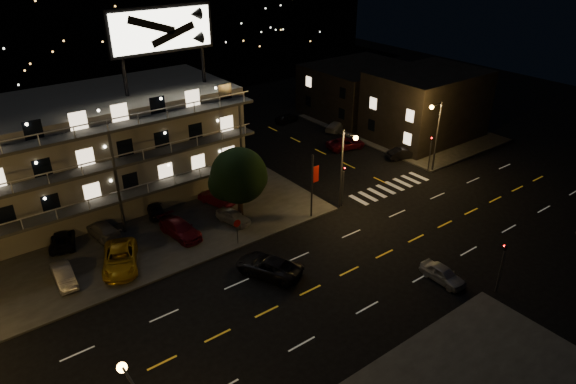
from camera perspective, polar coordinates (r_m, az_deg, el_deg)
ground at (r=40.35m, az=4.72°, el=-9.77°), size 140.00×140.00×0.00m
curb_nw at (r=50.49m, az=-23.34°, el=-3.80°), size 44.00×24.00×0.15m
curb_ne at (r=72.02m, az=12.22°, el=7.04°), size 16.00×24.00×0.15m
motel at (r=52.51m, az=-21.36°, el=4.24°), size 28.00×13.80×18.10m
side_bldg_front at (r=68.32m, az=15.07°, el=9.33°), size 14.06×10.00×8.50m
side_bldg_back at (r=76.11m, az=7.92°, el=11.21°), size 14.06×12.00×7.00m
hill_backdrop at (r=94.62m, az=-28.28°, el=16.53°), size 120.00×25.00×24.00m
streetlight_nc at (r=47.91m, az=6.32°, el=3.37°), size 0.44×1.92×8.00m
streetlight_ne at (r=57.75m, az=16.11°, el=6.68°), size 1.92×0.44×8.00m
signal_nw at (r=49.59m, az=6.16°, el=1.19°), size 0.20×0.27×4.60m
signal_sw at (r=40.71m, az=22.69°, el=-7.31°), size 0.20×0.27×4.60m
signal_ne at (r=58.60m, az=15.57°, el=4.53°), size 0.27×0.20×4.60m
banner_north at (r=46.79m, az=2.77°, el=0.83°), size 0.83×0.16×6.40m
stop_sign at (r=43.62m, az=-5.66°, el=-3.98°), size 0.91×0.11×2.61m
tree at (r=46.64m, az=-5.53°, el=1.65°), size 5.38×5.18×6.77m
lot_car_1 at (r=42.93m, az=-23.65°, el=-8.52°), size 1.54×3.86×1.25m
lot_car_2 at (r=43.10m, az=-18.15°, el=-7.05°), size 4.48×6.12×1.55m
lot_car_3 at (r=45.94m, az=-11.89°, el=-4.01°), size 2.57×4.99×1.38m
lot_car_4 at (r=47.25m, az=-6.11°, el=-2.70°), size 2.26×3.82×1.22m
lot_car_6 at (r=47.86m, az=-23.78°, el=-4.70°), size 3.25×4.79×1.22m
lot_car_7 at (r=47.80m, az=-19.93°, el=-3.92°), size 2.39×4.62×1.28m
lot_car_8 at (r=49.75m, az=-14.58°, el=-1.83°), size 2.18×3.89×1.25m
lot_car_9 at (r=50.50m, az=-7.97°, el=-0.68°), size 2.38×4.14×1.29m
side_car_0 at (r=61.98m, az=12.72°, el=4.21°), size 4.17×2.72×1.30m
side_car_1 at (r=63.73m, az=6.45°, el=5.40°), size 5.24×3.26×1.35m
side_car_2 at (r=69.54m, az=5.41°, el=7.29°), size 4.53×3.11×1.22m
side_car_3 at (r=72.45m, az=-0.14°, el=8.25°), size 3.77×1.88×1.23m
road_car_east at (r=41.57m, az=16.82°, el=-8.70°), size 1.57×3.73×1.26m
road_car_west at (r=40.50m, az=-2.14°, el=-8.22°), size 4.47×5.88×1.49m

